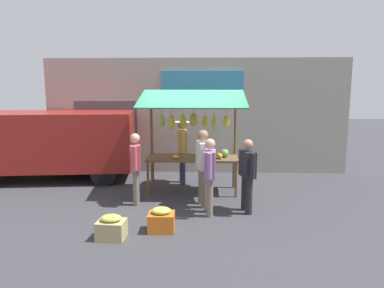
{
  "coord_description": "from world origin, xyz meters",
  "views": [
    {
      "loc": [
        -0.34,
        8.59,
        2.61
      ],
      "look_at": [
        0.0,
        0.3,
        1.25
      ],
      "focal_mm": 33.62,
      "sensor_mm": 36.0,
      "label": 1
    }
  ],
  "objects": [
    {
      "name": "street_backdrop",
      "position": [
        0.05,
        -2.2,
        1.7
      ],
      "size": [
        9.0,
        0.3,
        3.4
      ],
      "color": "#9E998E",
      "rests_on": "ground"
    },
    {
      "name": "shopper_with_shopping_bag",
      "position": [
        -0.27,
        1.02,
        0.97
      ],
      "size": [
        0.33,
        0.69,
        1.67
      ],
      "rotation": [
        0.0,
        0.0,
        -1.33
      ],
      "color": "#726656",
      "rests_on": "ground"
    },
    {
      "name": "market_stall",
      "position": [
        -0.02,
        -0.05,
        1.55
      ],
      "size": [
        2.5,
        1.46,
        2.5
      ],
      "color": "brown",
      "rests_on": "ground"
    },
    {
      "name": "shopper_in_striped_shirt",
      "position": [
        -1.18,
        1.39,
        0.87
      ],
      "size": [
        0.33,
        0.65,
        1.53
      ],
      "rotation": [
        0.0,
        0.0,
        -1.32
      ],
      "color": "#232328",
      "rests_on": "ground"
    },
    {
      "name": "shopper_with_ponytail",
      "position": [
        1.22,
        0.93,
        0.91
      ],
      "size": [
        0.29,
        0.67,
        1.58
      ],
      "rotation": [
        0.0,
        0.0,
        -1.41
      ],
      "color": "#726656",
      "rests_on": "ground"
    },
    {
      "name": "ground_plane",
      "position": [
        0.0,
        0.0,
        0.0
      ],
      "size": [
        40.0,
        40.0,
        0.0
      ],
      "primitive_type": "plane",
      "color": "#38383D"
    },
    {
      "name": "produce_crate_near",
      "position": [
        0.46,
        2.45,
        0.21
      ],
      "size": [
        0.48,
        0.41,
        0.45
      ],
      "color": "#D1661E",
      "rests_on": "ground"
    },
    {
      "name": "parked_van",
      "position": [
        4.09,
        -1.09,
        1.12
      ],
      "size": [
        4.58,
        2.35,
        1.88
      ],
      "rotation": [
        0.0,
        0.0,
        0.12
      ],
      "color": "maroon",
      "rests_on": "ground"
    },
    {
      "name": "shopper_in_grey_tee",
      "position": [
        -0.41,
        1.55,
        0.9
      ],
      "size": [
        0.24,
        0.68,
        1.57
      ],
      "rotation": [
        0.0,
        0.0,
        -1.61
      ],
      "color": "#726656",
      "rests_on": "ground"
    },
    {
      "name": "produce_crate_side",
      "position": [
        1.28,
        2.81,
        0.2
      ],
      "size": [
        0.5,
        0.41,
        0.43
      ],
      "color": "tan",
      "rests_on": "ground"
    },
    {
      "name": "vendor_with_sunhat",
      "position": [
        0.3,
        -0.75,
        1.01
      ],
      "size": [
        0.44,
        0.71,
        1.7
      ],
      "rotation": [
        0.0,
        0.0,
        1.71
      ],
      "color": "navy",
      "rests_on": "ground"
    }
  ]
}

